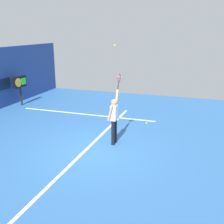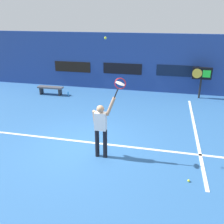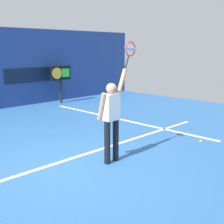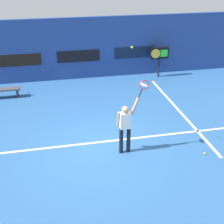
{
  "view_description": "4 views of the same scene",
  "coord_description": "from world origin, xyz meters",
  "px_view_note": "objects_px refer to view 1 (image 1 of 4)",
  "views": [
    {
      "loc": [
        -8.31,
        -3.47,
        4.05
      ],
      "look_at": [
        0.74,
        -0.39,
        1.2
      ],
      "focal_mm": 44.24,
      "sensor_mm": 36.0,
      "label": 1
    },
    {
      "loc": [
        2.46,
        -6.75,
        4.11
      ],
      "look_at": [
        0.94,
        -0.08,
        1.35
      ],
      "focal_mm": 39.06,
      "sensor_mm": 36.0,
      "label": 2
    },
    {
      "loc": [
        -3.69,
        -4.84,
        2.39
      ],
      "look_at": [
        1.06,
        -0.14,
        0.98
      ],
      "focal_mm": 49.03,
      "sensor_mm": 36.0,
      "label": 3
    },
    {
      "loc": [
        -1.48,
        -8.78,
        5.85
      ],
      "look_at": [
        0.4,
        0.18,
        1.2
      ],
      "focal_mm": 49.21,
      "sensor_mm": 36.0,
      "label": 4
    }
  ],
  "objects_px": {
    "scoreboard_clock": "(20,83)",
    "tennis_ball": "(115,45)",
    "tennis_player": "(114,117)",
    "tennis_racket": "(119,79)",
    "spare_ball": "(147,123)"
  },
  "relations": [
    {
      "from": "tennis_ball",
      "to": "spare_ball",
      "type": "distance_m",
      "value": 4.31
    },
    {
      "from": "tennis_player",
      "to": "tennis_ball",
      "type": "xyz_separation_m",
      "value": [
        0.15,
        0.03,
        2.53
      ]
    },
    {
      "from": "tennis_racket",
      "to": "spare_ball",
      "type": "xyz_separation_m",
      "value": [
        2.01,
        -0.68,
        -2.3
      ]
    },
    {
      "from": "tennis_racket",
      "to": "scoreboard_clock",
      "type": "height_order",
      "value": "tennis_racket"
    },
    {
      "from": "tennis_racket",
      "to": "spare_ball",
      "type": "relative_size",
      "value": 9.18
    },
    {
      "from": "tennis_player",
      "to": "tennis_racket",
      "type": "bearing_deg",
      "value": -0.44
    },
    {
      "from": "spare_ball",
      "to": "tennis_ball",
      "type": "bearing_deg",
      "value": 163.45
    },
    {
      "from": "tennis_player",
      "to": "scoreboard_clock",
      "type": "bearing_deg",
      "value": 62.02
    },
    {
      "from": "scoreboard_clock",
      "to": "tennis_racket",
      "type": "bearing_deg",
      "value": -114.11
    },
    {
      "from": "tennis_racket",
      "to": "scoreboard_clock",
      "type": "relative_size",
      "value": 0.39
    },
    {
      "from": "scoreboard_clock",
      "to": "tennis_ball",
      "type": "bearing_deg",
      "value": -117.03
    },
    {
      "from": "tennis_player",
      "to": "spare_ball",
      "type": "bearing_deg",
      "value": -14.99
    },
    {
      "from": "tennis_player",
      "to": "scoreboard_clock",
      "type": "xyz_separation_m",
      "value": [
        3.51,
        6.61,
        0.24
      ]
    },
    {
      "from": "scoreboard_clock",
      "to": "spare_ball",
      "type": "height_order",
      "value": "scoreboard_clock"
    },
    {
      "from": "tennis_player",
      "to": "scoreboard_clock",
      "type": "relative_size",
      "value": 1.22
    }
  ]
}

